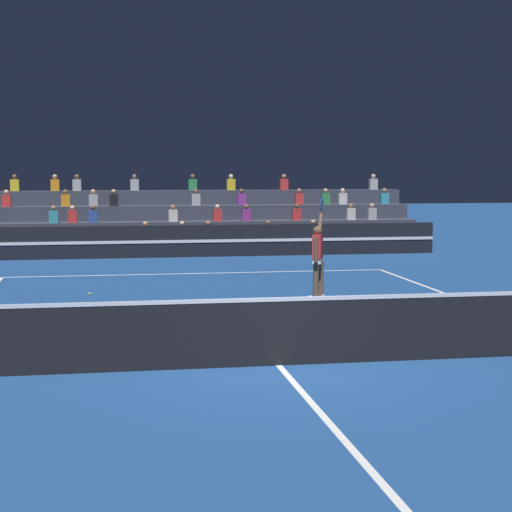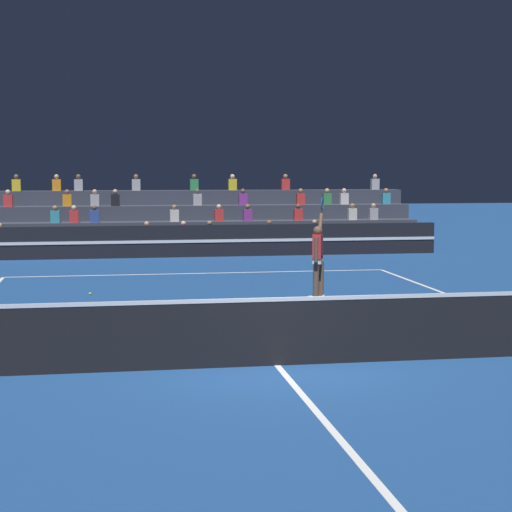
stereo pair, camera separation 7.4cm
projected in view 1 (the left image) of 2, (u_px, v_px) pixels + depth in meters
ground_plane at (279, 365)px, 13.16m from camera, size 120.00×120.00×0.00m
court_lines at (279, 365)px, 13.16m from camera, size 11.10×23.90×0.01m
tennis_net at (279, 331)px, 13.11m from camera, size 12.00×0.10×1.10m
sponsor_banner_wall at (184, 241)px, 29.46m from camera, size 18.00×0.26×1.10m
bleacher_stand at (176, 227)px, 32.54m from camera, size 18.07×3.80×2.83m
tennis_player at (318, 257)px, 19.79m from camera, size 0.59×1.12×2.41m
tennis_ball at (90, 294)px, 20.53m from camera, size 0.07×0.07×0.07m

